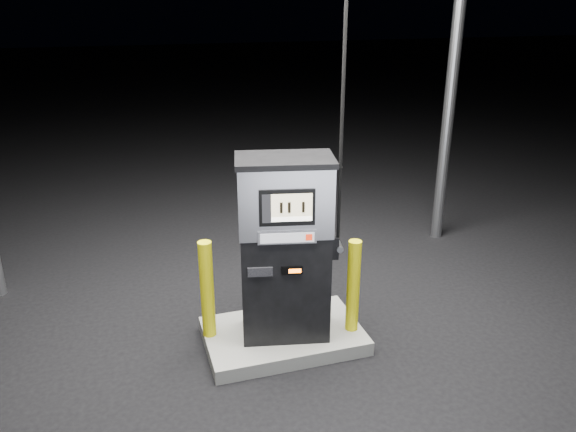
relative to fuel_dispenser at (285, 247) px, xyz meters
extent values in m
plane|color=black|center=(-0.01, 0.04, -1.10)|extent=(80.00, 80.00, 0.00)
cube|color=slate|center=(-0.01, 0.04, -1.03)|extent=(1.60, 1.00, 0.15)
cylinder|color=gray|center=(2.99, 2.04, 1.15)|extent=(0.16, 0.16, 4.50)
cube|color=black|center=(0.00, 0.00, -0.39)|extent=(0.94, 0.66, 1.12)
cube|color=#ADADB4|center=(0.00, 0.00, 0.51)|extent=(0.96, 0.68, 0.67)
cube|color=black|center=(0.00, 0.00, 0.88)|extent=(1.00, 0.73, 0.05)
cube|color=black|center=(-0.06, -0.25, 0.51)|extent=(0.50, 0.13, 0.34)
cube|color=#C4B78E|center=(-0.02, -0.27, 0.53)|extent=(0.36, 0.08, 0.22)
cube|color=white|center=(-0.02, -0.28, 0.40)|extent=(0.36, 0.08, 0.04)
cube|color=#ADADB4|center=(-0.06, -0.25, 0.22)|extent=(0.53, 0.14, 0.13)
cube|color=#9C9EA4|center=(-0.06, -0.27, 0.22)|extent=(0.48, 0.11, 0.09)
cube|color=red|center=(0.13, -0.31, 0.22)|extent=(0.06, 0.02, 0.06)
cube|color=black|center=(-0.01, -0.26, -0.12)|extent=(0.20, 0.06, 0.08)
cube|color=#FF640C|center=(0.01, -0.27, -0.12)|extent=(0.12, 0.03, 0.04)
cube|color=black|center=(-0.30, -0.20, -0.12)|extent=(0.23, 0.07, 0.09)
cube|color=black|center=(0.46, -0.09, -0.01)|extent=(0.12, 0.18, 0.22)
cylinder|color=gray|center=(0.51, -0.11, -0.01)|extent=(0.10, 0.21, 0.06)
cylinder|color=black|center=(0.48, -0.15, 1.50)|extent=(0.04, 0.04, 2.79)
cylinder|color=yellow|center=(-0.75, 0.18, -0.44)|extent=(0.15, 0.15, 1.03)
cylinder|color=yellow|center=(0.67, -0.14, -0.46)|extent=(0.15, 0.15, 0.99)
camera|label=1|loc=(-1.42, -4.73, 2.26)|focal=35.00mm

